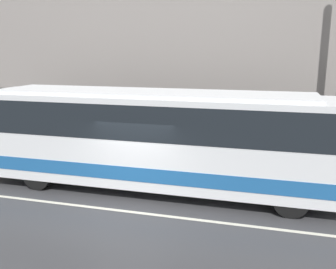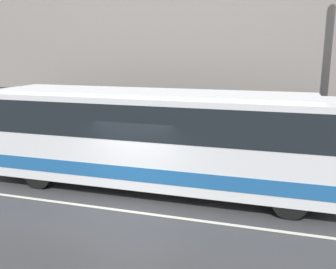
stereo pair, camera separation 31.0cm
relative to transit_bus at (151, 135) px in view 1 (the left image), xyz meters
name	(u,v)px [view 1 (the left image)]	position (x,y,z in m)	size (l,w,h in m)	color
ground_plane	(126,211)	(-0.14, -2.01, -1.88)	(60.00, 60.00, 0.00)	#38383A
sidewalk	(171,160)	(-0.14, 3.13, -1.80)	(60.00, 2.29, 0.17)	gray
building_facade	(179,4)	(-0.14, 4.42, 4.64)	(60.00, 0.35, 13.47)	gray
lane_stripe	(126,211)	(-0.14, -2.01, -1.88)	(54.00, 0.14, 0.01)	beige
transit_bus	(151,135)	(0.00, 0.00, 0.00)	(12.19, 2.56, 3.33)	white
pedestrian_waiting	(119,140)	(-2.31, 2.65, -0.94)	(0.36, 0.36, 1.67)	navy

